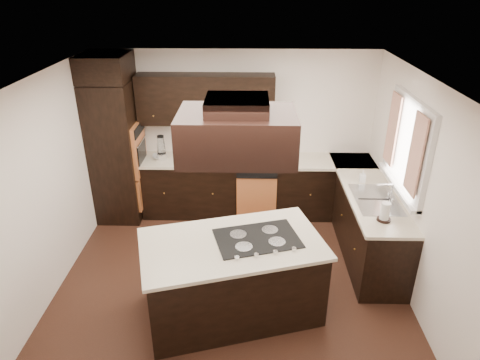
# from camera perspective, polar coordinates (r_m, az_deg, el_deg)

# --- Properties ---
(floor) EXTENTS (4.20, 4.20, 0.02)m
(floor) POSITION_cam_1_polar(r_m,az_deg,el_deg) (5.44, -1.23, -13.86)
(floor) COLOR #502D1E
(floor) RESTS_ON ground
(ceiling) EXTENTS (4.20, 4.20, 0.02)m
(ceiling) POSITION_cam_1_polar(r_m,az_deg,el_deg) (4.29, -1.55, 12.95)
(ceiling) COLOR white
(ceiling) RESTS_ON ground
(wall_back) EXTENTS (4.20, 0.02, 2.50)m
(wall_back) POSITION_cam_1_polar(r_m,az_deg,el_deg) (6.67, -0.57, 6.45)
(wall_back) COLOR white
(wall_back) RESTS_ON ground
(wall_front) EXTENTS (4.20, 0.02, 2.50)m
(wall_front) POSITION_cam_1_polar(r_m,az_deg,el_deg) (3.04, -3.26, -21.03)
(wall_front) COLOR white
(wall_front) RESTS_ON ground
(wall_left) EXTENTS (0.02, 4.20, 2.50)m
(wall_left) POSITION_cam_1_polar(r_m,az_deg,el_deg) (5.27, -24.96, -1.63)
(wall_left) COLOR white
(wall_left) RESTS_ON ground
(wall_right) EXTENTS (0.02, 4.20, 2.50)m
(wall_right) POSITION_cam_1_polar(r_m,az_deg,el_deg) (5.10, 23.05, -2.16)
(wall_right) COLOR white
(wall_right) RESTS_ON ground
(oven_column) EXTENTS (0.65, 0.75, 2.12)m
(oven_column) POSITION_cam_1_polar(r_m,az_deg,el_deg) (6.66, -16.15, 3.62)
(oven_column) COLOR black
(oven_column) RESTS_ON floor
(wall_oven_face) EXTENTS (0.05, 0.62, 0.78)m
(wall_oven_face) POSITION_cam_1_polar(r_m,az_deg,el_deg) (6.54, -13.28, 4.12)
(wall_oven_face) COLOR #DB783F
(wall_oven_face) RESTS_ON oven_column
(base_cabinets_back) EXTENTS (2.93, 0.60, 0.88)m
(base_cabinets_back) POSITION_cam_1_polar(r_m,az_deg,el_deg) (6.71, -0.32, -0.97)
(base_cabinets_back) COLOR black
(base_cabinets_back) RESTS_ON floor
(base_cabinets_right) EXTENTS (0.60, 2.40, 0.88)m
(base_cabinets_right) POSITION_cam_1_polar(r_m,az_deg,el_deg) (6.13, 16.23, -4.91)
(base_cabinets_right) COLOR black
(base_cabinets_right) RESTS_ON floor
(countertop_back) EXTENTS (2.93, 0.63, 0.04)m
(countertop_back) POSITION_cam_1_polar(r_m,az_deg,el_deg) (6.50, -0.34, 2.59)
(countertop_back) COLOR beige
(countertop_back) RESTS_ON base_cabinets_back
(countertop_right) EXTENTS (0.63, 2.40, 0.04)m
(countertop_right) POSITION_cam_1_polar(r_m,az_deg,el_deg) (5.91, 16.64, -1.07)
(countertop_right) COLOR beige
(countertop_right) RESTS_ON base_cabinets_right
(upper_cabinets) EXTENTS (2.00, 0.34, 0.72)m
(upper_cabinets) POSITION_cam_1_polar(r_m,az_deg,el_deg) (6.36, -4.58, 10.68)
(upper_cabinets) COLOR black
(upper_cabinets) RESTS_ON wall_back
(dishwasher_front) EXTENTS (0.60, 0.05, 0.72)m
(dishwasher_front) POSITION_cam_1_polar(r_m,az_deg,el_deg) (6.46, 2.20, -2.53)
(dishwasher_front) COLOR #DB783F
(dishwasher_front) RESTS_ON floor
(window_frame) EXTENTS (0.06, 1.32, 1.12)m
(window_frame) POSITION_cam_1_polar(r_m,az_deg,el_deg) (5.40, 21.44, 4.34)
(window_frame) COLOR silver
(window_frame) RESTS_ON wall_right
(window_pane) EXTENTS (0.00, 1.20, 1.00)m
(window_pane) POSITION_cam_1_polar(r_m,az_deg,el_deg) (5.41, 21.72, 4.33)
(window_pane) COLOR white
(window_pane) RESTS_ON wall_right
(curtain_left) EXTENTS (0.02, 0.34, 0.90)m
(curtain_left) POSITION_cam_1_polar(r_m,az_deg,el_deg) (5.00, 22.37, 3.11)
(curtain_left) COLOR #FDDCC3
(curtain_left) RESTS_ON wall_right
(curtain_right) EXTENTS (0.02, 0.34, 0.90)m
(curtain_right) POSITION_cam_1_polar(r_m,az_deg,el_deg) (5.74, 19.66, 6.38)
(curtain_right) COLOR #FDDCC3
(curtain_right) RESTS_ON wall_right
(sink_rim) EXTENTS (0.52, 0.84, 0.01)m
(sink_rim) POSITION_cam_1_polar(r_m,az_deg,el_deg) (5.60, 17.66, -2.47)
(sink_rim) COLOR silver
(sink_rim) RESTS_ON countertop_right
(island) EXTENTS (2.04, 1.47, 0.88)m
(island) POSITION_cam_1_polar(r_m,az_deg,el_deg) (4.82, -1.04, -13.05)
(island) COLOR black
(island) RESTS_ON floor
(island_top) EXTENTS (2.13, 1.55, 0.04)m
(island_top) POSITION_cam_1_polar(r_m,az_deg,el_deg) (4.55, -1.09, -8.54)
(island_top) COLOR beige
(island_top) RESTS_ON island
(cooktop) EXTENTS (0.99, 0.79, 0.01)m
(cooktop) POSITION_cam_1_polar(r_m,az_deg,el_deg) (4.59, 2.32, -7.77)
(cooktop) COLOR black
(cooktop) RESTS_ON island_top
(range_hood) EXTENTS (1.05, 0.72, 0.42)m
(range_hood) POSITION_cam_1_polar(r_m,az_deg,el_deg) (3.86, -0.39, 6.04)
(range_hood) COLOR black
(range_hood) RESTS_ON ceiling
(hood_duct) EXTENTS (0.55, 0.50, 0.13)m
(hood_duct) POSITION_cam_1_polar(r_m,az_deg,el_deg) (3.78, -0.40, 9.97)
(hood_duct) COLOR black
(hood_duct) RESTS_ON ceiling
(blender_base) EXTENTS (0.15, 0.15, 0.10)m
(blender_base) POSITION_cam_1_polar(r_m,az_deg,el_deg) (6.58, -10.35, 3.11)
(blender_base) COLOR silver
(blender_base) RESTS_ON countertop_back
(blender_pitcher) EXTENTS (0.13, 0.13, 0.26)m
(blender_pitcher) POSITION_cam_1_polar(r_m,az_deg,el_deg) (6.51, -10.48, 4.57)
(blender_pitcher) COLOR silver
(blender_pitcher) RESTS_ON blender_base
(spice_rack) EXTENTS (0.34, 0.20, 0.27)m
(spice_rack) POSITION_cam_1_polar(r_m,az_deg,el_deg) (6.43, -4.12, 3.78)
(spice_rack) COLOR black
(spice_rack) RESTS_ON countertop_back
(mixing_bowl) EXTENTS (0.27, 0.27, 0.06)m
(mixing_bowl) POSITION_cam_1_polar(r_m,az_deg,el_deg) (6.63, -10.60, 3.07)
(mixing_bowl) COLOR silver
(mixing_bowl) RESTS_ON countertop_back
(soap_bottle) EXTENTS (0.08, 0.09, 0.17)m
(soap_bottle) POSITION_cam_1_polar(r_m,az_deg,el_deg) (5.98, 16.04, 0.49)
(soap_bottle) COLOR silver
(soap_bottle) RESTS_ON countertop_right
(paper_towel) EXTENTS (0.14, 0.14, 0.23)m
(paper_towel) POSITION_cam_1_polar(r_m,az_deg,el_deg) (5.12, 18.77, -4.05)
(paper_towel) COLOR silver
(paper_towel) RESTS_ON countertop_right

